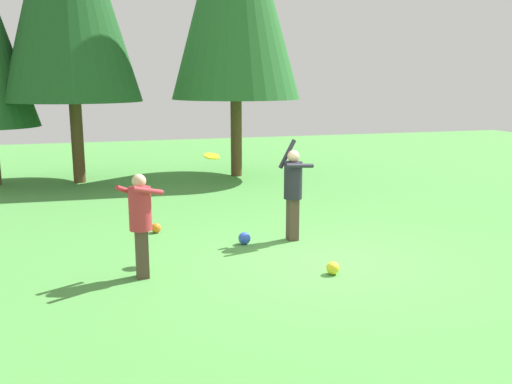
% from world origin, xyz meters
% --- Properties ---
extents(ground_plane, '(40.00, 40.00, 0.00)m').
position_xyz_m(ground_plane, '(0.00, 0.00, 0.00)').
color(ground_plane, '#4C9342').
extents(person_thrower, '(0.60, 0.59, 1.89)m').
position_xyz_m(person_thrower, '(-0.09, 1.30, 1.02)').
color(person_thrower, '#4C382D').
rests_on(person_thrower, ground_plane).
extents(person_catcher, '(0.72, 0.70, 1.61)m').
position_xyz_m(person_catcher, '(-3.00, 0.06, 0.95)').
color(person_catcher, '#4C382D').
rests_on(person_catcher, ground_plane).
extents(frisbee, '(0.35, 0.35, 0.09)m').
position_xyz_m(frisbee, '(-1.71, 0.89, 1.72)').
color(frisbee, yellow).
extents(ball_yellow, '(0.21, 0.21, 0.21)m').
position_xyz_m(ball_yellow, '(-0.15, -0.67, 0.10)').
color(ball_yellow, yellow).
rests_on(ball_yellow, ground_plane).
extents(ball_blue, '(0.23, 0.23, 0.23)m').
position_xyz_m(ball_blue, '(-1.04, 1.28, 0.11)').
color(ball_blue, blue).
rests_on(ball_blue, ground_plane).
extents(ball_orange, '(0.19, 0.19, 0.19)m').
position_xyz_m(ball_orange, '(-2.51, 2.53, 0.10)').
color(ball_orange, orange).
rests_on(ball_orange, ground_plane).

